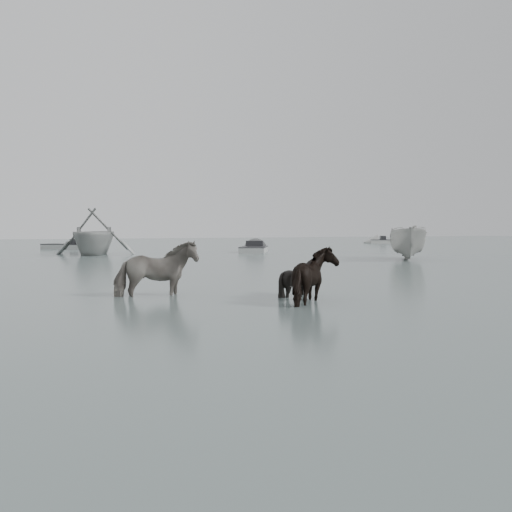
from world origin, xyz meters
The scene contains 9 objects.
ground centered at (0.00, 0.00, 0.00)m, with size 140.00×140.00×0.00m, color #51615E.
pony_pinto centered at (-2.51, 3.23, 0.84)m, with size 0.90×1.98×1.67m, color black.
pony_dark centered at (0.66, 0.83, 0.76)m, with size 1.50×1.28×1.51m, color black.
pony_black centered at (0.83, 2.12, 0.62)m, with size 1.00×1.13×1.24m, color black.
rowboat_trail centered at (-2.29, 24.91, 1.46)m, with size 4.79×5.56×2.93m, color #A9ABA9.
boat_small centered at (12.33, 14.00, 0.93)m, with size 1.81×4.80×1.85m, color #A4A4A0.
skiff_port centered at (7.69, 24.29, 0.38)m, with size 4.72×1.60×0.75m, color #A8ABA8, non-canonical shape.
skiff_mid centered at (-3.39, 34.31, 0.38)m, with size 5.56×1.60×0.75m, color #A2A5A2, non-canonical shape.
skiff_star centered at (27.01, 38.01, 0.38)m, with size 5.15×1.60×0.75m, color beige, non-canonical shape.
Camera 1 is at (-4.99, -10.58, 1.71)m, focal length 40.00 mm.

